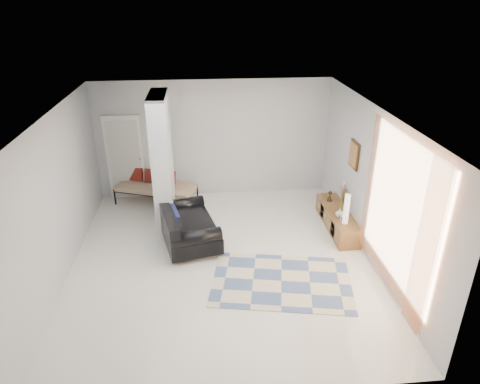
{
  "coord_description": "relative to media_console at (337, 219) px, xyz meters",
  "views": [
    {
      "loc": [
        -0.27,
        -6.72,
        4.58
      ],
      "look_at": [
        0.41,
        0.6,
        1.12
      ],
      "focal_mm": 32.0,
      "sensor_mm": 36.0,
      "label": 1
    }
  ],
  "objects": [
    {
      "name": "wall_left",
      "position": [
        -5.27,
        -1.0,
        1.2
      ],
      "size": [
        0.0,
        6.0,
        6.0
      ],
      "primitive_type": "plane",
      "rotation": [
        1.57,
        0.0,
        1.57
      ],
      "color": "silver",
      "rests_on": "ground"
    },
    {
      "name": "cylinder_lamp",
      "position": [
        -0.02,
        -0.5,
        0.51
      ],
      "size": [
        0.11,
        0.11,
        0.62
      ],
      "primitive_type": "cylinder",
      "color": "beige",
      "rests_on": "media_console"
    },
    {
      "name": "curtain",
      "position": [
        0.15,
        -2.15,
        1.25
      ],
      "size": [
        0.0,
        2.55,
        2.55
      ],
      "primitive_type": "plane",
      "rotation": [
        1.57,
        0.0,
        1.57
      ],
      "color": "orange",
      "rests_on": "wall_right"
    },
    {
      "name": "wall_back",
      "position": [
        -2.52,
        2.0,
        1.2
      ],
      "size": [
        6.0,
        0.0,
        6.0
      ],
      "primitive_type": "plane",
      "rotation": [
        1.57,
        0.0,
        0.0
      ],
      "color": "silver",
      "rests_on": "ground"
    },
    {
      "name": "wall_art",
      "position": [
        0.2,
        -0.0,
        1.45
      ],
      "size": [
        0.04,
        0.45,
        0.55
      ],
      "primitive_type": "cube",
      "color": "#3C2310",
      "rests_on": "wall_right"
    },
    {
      "name": "vase",
      "position": [
        -0.05,
        -0.25,
        0.29
      ],
      "size": [
        0.19,
        0.19,
        0.18
      ],
      "primitive_type": "imported",
      "rotation": [
        0.0,
        0.0,
        -0.07
      ],
      "color": "white",
      "rests_on": "media_console"
    },
    {
      "name": "floor",
      "position": [
        -2.52,
        -1.0,
        -0.2
      ],
      "size": [
        6.0,
        6.0,
        0.0
      ],
      "primitive_type": "plane",
      "color": "white",
      "rests_on": "ground"
    },
    {
      "name": "area_rug",
      "position": [
        -1.51,
        -1.74,
        -0.2
      ],
      "size": [
        2.64,
        2.0,
        0.01
      ],
      "primitive_type": "cube",
      "rotation": [
        0.0,
        0.0,
        -0.18
      ],
      "color": "beige",
      "rests_on": "floor"
    },
    {
      "name": "daybed",
      "position": [
        -3.94,
        1.64,
        0.21
      ],
      "size": [
        1.97,
        1.35,
        0.77
      ],
      "rotation": [
        0.0,
        0.0,
        -0.35
      ],
      "color": "black",
      "rests_on": "floor"
    },
    {
      "name": "bronze_figurine",
      "position": [
        -0.05,
        0.49,
        0.31
      ],
      "size": [
        0.13,
        0.13,
        0.23
      ],
      "primitive_type": null,
      "rotation": [
        0.0,
        0.0,
        0.13
      ],
      "color": "#322516",
      "rests_on": "media_console"
    },
    {
      "name": "loveseat",
      "position": [
        -3.19,
        -0.27,
        0.15
      ],
      "size": [
        1.33,
        1.86,
        0.76
      ],
      "rotation": [
        0.0,
        0.0,
        0.22
      ],
      "color": "silver",
      "rests_on": "floor"
    },
    {
      "name": "wall_right",
      "position": [
        0.23,
        -1.0,
        1.2
      ],
      "size": [
        0.0,
        6.0,
        6.0
      ],
      "primitive_type": "plane",
      "rotation": [
        1.57,
        0.0,
        -1.57
      ],
      "color": "silver",
      "rests_on": "ground"
    },
    {
      "name": "ceiling",
      "position": [
        -2.52,
        -1.0,
        2.6
      ],
      "size": [
        6.0,
        6.0,
        0.0
      ],
      "primitive_type": "plane",
      "rotation": [
        3.14,
        0.0,
        0.0
      ],
      "color": "white",
      "rests_on": "wall_back"
    },
    {
      "name": "media_console",
      "position": [
        0.0,
        0.0,
        0.0
      ],
      "size": [
        0.45,
        1.8,
        0.8
      ],
      "color": "brown",
      "rests_on": "floor"
    },
    {
      "name": "partition_column",
      "position": [
        -3.62,
        0.6,
        1.2
      ],
      "size": [
        0.35,
        1.2,
        2.8
      ],
      "primitive_type": "cube",
      "color": "silver",
      "rests_on": "floor"
    },
    {
      "name": "hallway_door",
      "position": [
        -4.62,
        1.96,
        0.82
      ],
      "size": [
        0.85,
        0.06,
        2.04
      ],
      "primitive_type": "cube",
      "color": "white",
      "rests_on": "floor"
    },
    {
      "name": "wall_front",
      "position": [
        -2.52,
        -4.0,
        1.2
      ],
      "size": [
        6.0,
        0.0,
        6.0
      ],
      "primitive_type": "plane",
      "rotation": [
        -1.57,
        0.0,
        0.0
      ],
      "color": "silver",
      "rests_on": "ground"
    }
  ]
}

